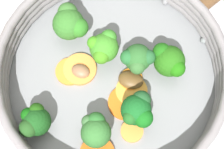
% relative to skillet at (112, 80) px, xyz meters
% --- Properties ---
extents(ground_plane, '(4.00, 4.00, 0.00)m').
position_rel_skillet_xyz_m(ground_plane, '(0.00, 0.00, -0.01)').
color(ground_plane, '#BBBAC1').
extents(skillet, '(0.29, 0.29, 0.01)m').
position_rel_skillet_xyz_m(skillet, '(0.00, 0.00, 0.00)').
color(skillet, gray).
rests_on(skillet, ground_plane).
extents(skillet_rim_wall, '(0.30, 0.30, 0.05)m').
position_rel_skillet_xyz_m(skillet_rim_wall, '(0.00, 0.00, 0.03)').
color(skillet_rim_wall, gray).
rests_on(skillet_rim_wall, skillet).
extents(skillet_rivet_left, '(0.01, 0.01, 0.01)m').
position_rel_skillet_xyz_m(skillet_rivet_left, '(-0.10, 0.09, 0.01)').
color(skillet_rivet_left, gray).
rests_on(skillet_rivet_left, skillet).
extents(skillet_rivet_right, '(0.01, 0.01, 0.01)m').
position_rel_skillet_xyz_m(skillet_rivet_right, '(-0.13, 0.02, 0.01)').
color(skillet_rivet_right, gray).
rests_on(skillet_rivet_right, skillet).
extents(carrot_slice_0, '(0.05, 0.05, 0.00)m').
position_rel_skillet_xyz_m(carrot_slice_0, '(0.01, -0.06, 0.01)').
color(carrot_slice_0, orange).
rests_on(carrot_slice_0, skillet).
extents(carrot_slice_1, '(0.04, 0.04, 0.00)m').
position_rel_skillet_xyz_m(carrot_slice_1, '(0.06, 0.05, 0.01)').
color(carrot_slice_1, '#F9923C').
rests_on(carrot_slice_1, skillet).
extents(carrot_slice_2, '(0.06, 0.06, 0.00)m').
position_rel_skillet_xyz_m(carrot_slice_2, '(0.02, 0.03, 0.01)').
color(carrot_slice_2, orange).
rests_on(carrot_slice_2, skillet).
extents(carrot_slice_3, '(0.04, 0.04, 0.01)m').
position_rel_skillet_xyz_m(carrot_slice_3, '(-0.01, 0.02, 0.01)').
color(carrot_slice_3, orange).
rests_on(carrot_slice_3, skillet).
extents(carrot_slice_4, '(0.06, 0.06, 0.01)m').
position_rel_skillet_xyz_m(carrot_slice_4, '(0.01, -0.04, 0.01)').
color(carrot_slice_4, '#F98C3C').
rests_on(carrot_slice_4, skillet).
extents(carrot_slice_5, '(0.06, 0.06, 0.00)m').
position_rel_skillet_xyz_m(carrot_slice_5, '(0.01, 0.03, 0.01)').
color(carrot_slice_5, gold).
rests_on(carrot_slice_5, skillet).
extents(broccoli_floret_0, '(0.04, 0.04, 0.05)m').
position_rel_skillet_xyz_m(broccoli_floret_0, '(0.08, 0.01, 0.04)').
color(broccoli_floret_0, '#7DA25E').
rests_on(broccoli_floret_0, skillet).
extents(broccoli_floret_1, '(0.05, 0.04, 0.05)m').
position_rel_skillet_xyz_m(broccoli_floret_1, '(0.04, 0.05, 0.04)').
color(broccoli_floret_1, '#6E9754').
rests_on(broccoli_floret_1, skillet).
extents(broccoli_floret_2, '(0.05, 0.05, 0.05)m').
position_rel_skillet_xyz_m(broccoli_floret_2, '(-0.04, -0.08, 0.04)').
color(broccoli_floret_2, '#6D9352').
rests_on(broccoli_floret_2, skillet).
extents(broccoli_floret_3, '(0.04, 0.04, 0.04)m').
position_rel_skillet_xyz_m(broccoli_floret_3, '(0.10, -0.06, 0.03)').
color(broccoli_floret_3, '#85AE63').
rests_on(broccoli_floret_3, skillet).
extents(broccoli_floret_4, '(0.04, 0.04, 0.05)m').
position_rel_skillet_xyz_m(broccoli_floret_4, '(-0.03, 0.02, 0.03)').
color(broccoli_floret_4, '#7DAB5E').
rests_on(broccoli_floret_4, skillet).
extents(broccoli_floret_5, '(0.05, 0.04, 0.05)m').
position_rel_skillet_xyz_m(broccoli_floret_5, '(-0.02, -0.02, 0.04)').
color(broccoli_floret_5, '#6D964D').
rests_on(broccoli_floret_5, skillet).
extents(broccoli_floret_6, '(0.04, 0.05, 0.05)m').
position_rel_skillet_xyz_m(broccoli_floret_6, '(-0.04, 0.06, 0.03)').
color(broccoli_floret_6, '#789E4D').
rests_on(broccoli_floret_6, skillet).
extents(mushroom_piece_0, '(0.03, 0.04, 0.01)m').
position_rel_skillet_xyz_m(mushroom_piece_0, '(-0.01, 0.02, 0.01)').
color(mushroom_piece_0, brown).
rests_on(mushroom_piece_0, skillet).
extents(mushroom_piece_1, '(0.02, 0.03, 0.01)m').
position_rel_skillet_xyz_m(mushroom_piece_1, '(0.01, -0.04, 0.01)').
color(mushroom_piece_1, '#8D6345').
rests_on(mushroom_piece_1, skillet).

